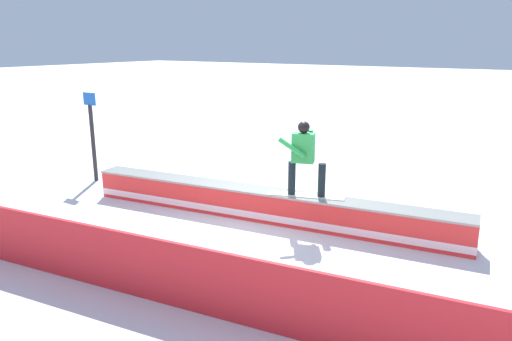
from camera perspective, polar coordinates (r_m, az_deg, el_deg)
The scene contains 5 objects.
ground_plane at distance 9.59m, azimuth 0.86°, elevation -5.72°, with size 120.00×120.00×0.00m, color white.
grind_box at distance 9.49m, azimuth 0.86°, elevation -4.18°, with size 7.70×1.52×0.60m.
snowboarder at distance 8.89m, azimuth 5.68°, elevation 1.70°, with size 1.44×0.70×1.40m.
safety_fence at distance 6.93m, azimuth -14.72°, elevation -10.56°, with size 11.73×0.06×0.91m, color red.
trail_marker at distance 12.58m, azimuth -18.68°, elevation 4.01°, with size 0.40×0.10×2.19m.
Camera 1 is at (-4.72, 7.63, 3.38)m, focal length 34.01 mm.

